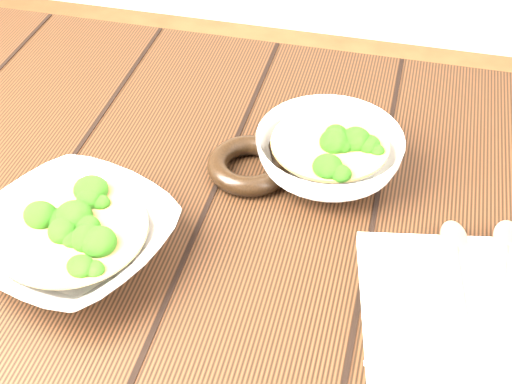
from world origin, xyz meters
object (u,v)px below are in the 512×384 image
object	(u,v)px
table	(225,276)
soup_bowl_back	(329,153)
trivet	(250,165)
soup_bowl_front	(73,238)
napkin	(477,307)

from	to	relation	value
table	soup_bowl_back	world-z (taller)	soup_bowl_back
table	trivet	xyz separation A→B (m)	(0.01, 0.08, 0.13)
soup_bowl_front	trivet	size ratio (longest dim) A/B	2.48
table	soup_bowl_back	size ratio (longest dim) A/B	5.74
soup_bowl_back	napkin	distance (m)	0.27
soup_bowl_back	trivet	bearing A→B (deg)	-165.15
table	soup_bowl_front	size ratio (longest dim) A/B	4.47
soup_bowl_back	napkin	world-z (taller)	soup_bowl_back
trivet	napkin	distance (m)	0.33
soup_bowl_back	trivet	distance (m)	0.10
soup_bowl_front	soup_bowl_back	xyz separation A→B (m)	(0.25, 0.21, 0.00)
soup_bowl_front	soup_bowl_back	bearing A→B (deg)	39.98
soup_bowl_front	napkin	distance (m)	0.44
table	napkin	xyz separation A→B (m)	(0.30, -0.08, 0.13)
trivet	napkin	world-z (taller)	trivet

